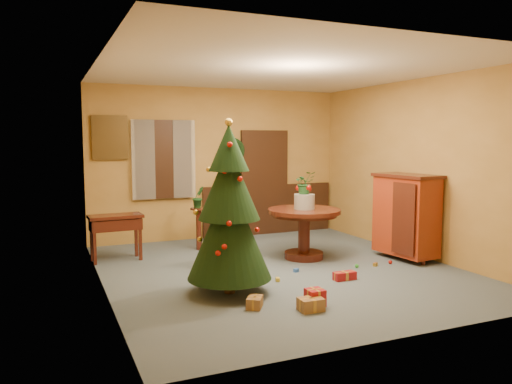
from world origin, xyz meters
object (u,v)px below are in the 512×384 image
dining_table (304,224)px  writing_desk (116,226)px  chair_near (229,236)px  christmas_tree (229,211)px  sideboard (406,214)px

dining_table → writing_desk: dining_table is taller
chair_near → christmas_tree: size_ratio=0.44×
dining_table → writing_desk: bearing=159.5°
chair_near → writing_desk: bearing=138.8°
christmas_tree → writing_desk: 2.58m
dining_table → christmas_tree: size_ratio=0.54×
christmas_tree → chair_near: bearing=70.4°
sideboard → dining_table: bearing=155.6°
dining_table → chair_near: (-1.37, -0.21, -0.05)m
dining_table → sideboard: size_ratio=0.86×
writing_desk → christmas_tree: bearing=-64.9°
dining_table → sideboard: bearing=-24.4°
christmas_tree → writing_desk: bearing=115.1°
chair_near → sideboard: size_ratio=0.70×
sideboard → writing_desk: bearing=158.2°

